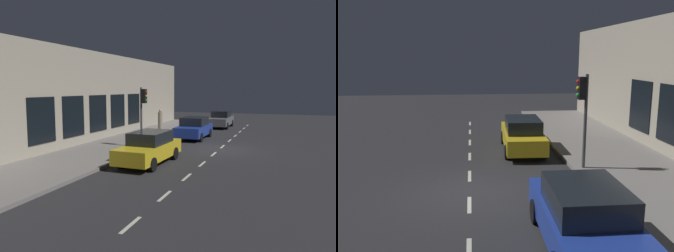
# 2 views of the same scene
# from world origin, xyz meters

# --- Properties ---
(ground_plane) EXTENTS (60.00, 60.00, 0.00)m
(ground_plane) POSITION_xyz_m (0.00, 0.00, 0.00)
(ground_plane) COLOR #28282B
(sidewalk) EXTENTS (4.50, 32.00, 0.15)m
(sidewalk) POSITION_xyz_m (6.25, 0.00, 0.07)
(sidewalk) COLOR gray
(sidewalk) RESTS_ON ground
(lane_centre_line) EXTENTS (0.12, 27.20, 0.01)m
(lane_centre_line) POSITION_xyz_m (0.00, -1.00, 0.00)
(lane_centre_line) COLOR beige
(lane_centre_line) RESTS_ON ground
(traffic_light) EXTENTS (0.47, 0.32, 3.60)m
(traffic_light) POSITION_xyz_m (4.28, 1.74, 2.72)
(traffic_light) COLOR #424244
(traffic_light) RESTS_ON sidewalk
(parked_car_1) EXTENTS (1.95, 4.53, 1.58)m
(parked_car_1) POSITION_xyz_m (2.48, 4.97, 0.79)
(parked_car_1) COLOR gold
(parked_car_1) RESTS_ON ground
(parked_car_2) EXTENTS (2.00, 4.19, 1.58)m
(parked_car_2) POSITION_xyz_m (2.65, -3.65, 0.79)
(parked_car_2) COLOR #1E389E
(parked_car_2) RESTS_ON ground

